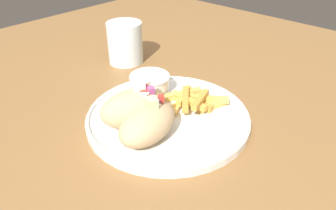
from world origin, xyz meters
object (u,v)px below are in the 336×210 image
at_px(pita_sandwich_far, 134,107).
at_px(fries_pile, 192,100).
at_px(plate, 168,117).
at_px(water_glass, 125,44).
at_px(pita_sandwich_near, 148,123).
at_px(sauce_ramekin, 150,83).

relative_size(pita_sandwich_far, fries_pile, 1.19).
xyz_separation_m(plate, water_glass, (0.12, 0.25, 0.03)).
xyz_separation_m(plate, pita_sandwich_near, (-0.07, -0.02, 0.03)).
height_order(pita_sandwich_near, sauce_ramekin, pita_sandwich_near).
bearing_deg(sauce_ramekin, pita_sandwich_far, -148.49).
relative_size(plate, sauce_ramekin, 3.66).
bearing_deg(pita_sandwich_far, water_glass, 71.37).
distance_m(pita_sandwich_near, fries_pile, 0.12).
bearing_deg(plate, pita_sandwich_far, 158.85).
bearing_deg(plate, pita_sandwich_near, -163.86).
relative_size(pita_sandwich_far, water_glass, 1.34).
height_order(fries_pile, water_glass, water_glass).
bearing_deg(fries_pile, sauce_ramekin, 103.03).
relative_size(pita_sandwich_near, fries_pile, 1.20).
bearing_deg(pita_sandwich_far, pita_sandwich_near, -83.44).
relative_size(fries_pile, sauce_ramekin, 1.39).
bearing_deg(pita_sandwich_far, sauce_ramekin, 51.20).
xyz_separation_m(pita_sandwich_near, sauce_ramekin, (0.10, 0.10, -0.01)).
bearing_deg(pita_sandwich_far, fries_pile, 3.97).
xyz_separation_m(pita_sandwich_near, fries_pile, (0.12, 0.01, -0.02)).
distance_m(pita_sandwich_far, water_glass, 0.29).
bearing_deg(water_glass, sauce_ramekin, -116.96).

